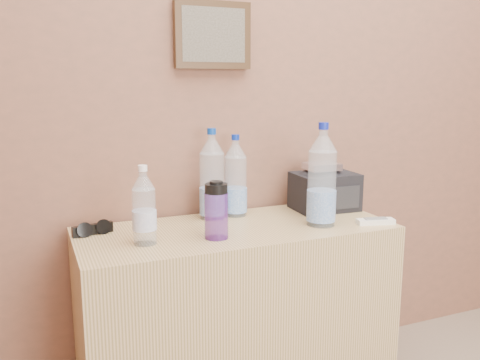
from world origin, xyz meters
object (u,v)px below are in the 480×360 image
object	(u,v)px
pet_large_d	(322,180)
foil_packet	(322,166)
sunglasses	(93,229)
ac_remote	(376,221)
pet_large_b	(212,179)
toiletry_bag	(325,189)
pet_small	(144,210)
pet_large_c	(235,180)
dresser	(237,318)
nalgene_bottle	(216,210)

from	to	relation	value
pet_large_d	foil_packet	xyz separation A→B (m)	(0.11, 0.17, 0.02)
sunglasses	ac_remote	xyz separation A→B (m)	(0.98, -0.27, -0.01)
foil_packet	sunglasses	bearing A→B (deg)	178.41
pet_large_b	toiletry_bag	world-z (taller)	pet_large_b
sunglasses	foil_packet	bearing A→B (deg)	-14.92
pet_large_d	pet_small	distance (m)	0.65
pet_large_b	pet_large_d	bearing A→B (deg)	-36.09
pet_large_d	sunglasses	bearing A→B (deg)	165.80
pet_large_c	sunglasses	xyz separation A→B (m)	(-0.55, -0.05, -0.12)
pet_large_d	pet_small	size ratio (longest dim) A/B	1.46
sunglasses	ac_remote	distance (m)	1.02
ac_remote	dresser	bearing A→B (deg)	176.37
pet_small	nalgene_bottle	distance (m)	0.24
pet_large_b	pet_large_d	distance (m)	0.42
dresser	ac_remote	bearing A→B (deg)	-18.01
toiletry_bag	foil_packet	distance (m)	0.11
pet_large_b	toiletry_bag	xyz separation A→B (m)	(0.47, -0.05, -0.07)
nalgene_bottle	toiletry_bag	size ratio (longest dim) A/B	0.77
nalgene_bottle	foil_packet	xyz separation A→B (m)	(0.52, 0.18, 0.09)
pet_large_b	sunglasses	size ratio (longest dim) A/B	2.45
pet_large_b	pet_large_c	distance (m)	0.10
pet_small	pet_large_b	bearing A→B (deg)	34.91
pet_large_d	foil_packet	world-z (taller)	pet_large_d
toiletry_bag	foil_packet	xyz separation A→B (m)	(-0.03, -0.02, 0.10)
nalgene_bottle	foil_packet	world-z (taller)	foil_packet
pet_large_d	sunglasses	size ratio (longest dim) A/B	2.66
pet_large_b	pet_large_c	world-z (taller)	pet_large_b
pet_large_c	pet_small	distance (m)	0.47
ac_remote	pet_large_b	bearing A→B (deg)	163.73
pet_large_c	foil_packet	distance (m)	0.36
pet_large_c	nalgene_bottle	distance (m)	0.31
dresser	foil_packet	xyz separation A→B (m)	(0.41, 0.08, 0.54)
pet_large_c	pet_small	xyz separation A→B (m)	(-0.41, -0.22, -0.03)
foil_packet	nalgene_bottle	bearing A→B (deg)	-160.97
nalgene_bottle	toiletry_bag	world-z (taller)	nalgene_bottle
pet_large_c	ac_remote	world-z (taller)	pet_large_c
pet_large_b	pet_small	world-z (taller)	pet_large_b
toiletry_bag	pet_large_c	bearing A→B (deg)	174.87
nalgene_bottle	pet_large_c	bearing A→B (deg)	55.68
dresser	pet_large_b	size ratio (longest dim) A/B	3.27
sunglasses	pet_large_c	bearing A→B (deg)	-8.11
sunglasses	foil_packet	xyz separation A→B (m)	(0.90, -0.02, 0.17)
nalgene_bottle	ac_remote	size ratio (longest dim) A/B	1.41
dresser	nalgene_bottle	size ratio (longest dim) A/B	5.81
pet_large_d	toiletry_bag	distance (m)	0.25
pet_large_c	dresser	bearing A→B (deg)	-111.26
pet_large_d	pet_small	xyz separation A→B (m)	(-0.65, 0.03, -0.05)
nalgene_bottle	sunglasses	size ratio (longest dim) A/B	1.38
pet_small	dresser	bearing A→B (deg)	10.21
pet_large_b	pet_large_c	xyz separation A→B (m)	(0.10, 0.01, -0.01)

